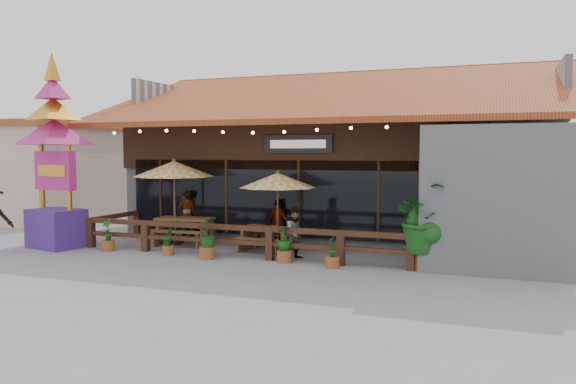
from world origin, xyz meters
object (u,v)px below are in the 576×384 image
at_px(picnic_table_left, 185,226).
at_px(tropical_plant, 425,220).
at_px(umbrella_left, 174,169).
at_px(thai_sign_tower, 54,137).
at_px(umbrella_right, 278,181).
at_px(picnic_table_right, 267,235).

bearing_deg(picnic_table_left, tropical_plant, -9.72).
distance_m(umbrella_left, thai_sign_tower, 3.74).
distance_m(umbrella_left, umbrella_right, 3.63).
bearing_deg(thai_sign_tower, tropical_plant, 2.96).
bearing_deg(picnic_table_left, thai_sign_tower, -151.22).
height_order(umbrella_right, picnic_table_right, umbrella_right).
relative_size(picnic_table_right, tropical_plant, 0.77).
bearing_deg(thai_sign_tower, umbrella_right, 13.70).
height_order(umbrella_right, thai_sign_tower, thai_sign_tower).
height_order(umbrella_right, tropical_plant, umbrella_right).
bearing_deg(umbrella_right, umbrella_left, 177.40).
relative_size(umbrella_right, tropical_plant, 1.29).
bearing_deg(tropical_plant, picnic_table_right, 167.20).
height_order(umbrella_left, umbrella_right, umbrella_left).
xyz_separation_m(umbrella_left, picnic_table_left, (0.32, 0.08, -1.83)).
bearing_deg(umbrella_left, picnic_table_right, -2.76).
relative_size(picnic_table_right, thai_sign_tower, 0.26).
relative_size(umbrella_left, tropical_plant, 1.45).
bearing_deg(umbrella_right, thai_sign_tower, -166.30).
distance_m(umbrella_right, tropical_plant, 4.58).
bearing_deg(picnic_table_right, tropical_plant, -12.80).
relative_size(umbrella_right, picnic_table_left, 1.46).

